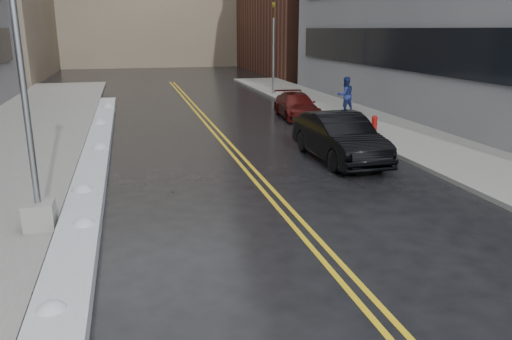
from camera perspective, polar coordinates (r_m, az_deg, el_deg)
ground at (r=10.39m, az=-6.45°, el=-9.69°), size 160.00×160.00×0.00m
sidewalk_west at (r=20.32m, az=-26.90°, el=1.64°), size 5.50×50.00×0.15m
sidewalk_east at (r=22.74m, az=15.54°, el=4.14°), size 4.00×50.00×0.15m
lane_line_left at (r=20.13m, az=-3.82°, el=3.02°), size 0.12×50.00×0.01m
lane_line_right at (r=20.18m, az=-2.98°, el=3.06°), size 0.12×50.00×0.01m
snow_ridge at (r=17.88m, az=-17.91°, el=1.18°), size 0.90×30.00×0.34m
lamppost at (r=11.66m, az=-24.62°, el=4.90°), size 0.65×0.65×7.62m
fire_hydrant at (r=22.17m, az=13.37°, el=5.25°), size 0.26×0.26×0.73m
traffic_signal at (r=34.70m, az=2.00°, el=14.08°), size 0.16×0.20×6.00m
pedestrian_east at (r=26.89m, az=10.17°, el=8.43°), size 1.01×0.83×1.91m
car_black at (r=17.60m, az=9.49°, el=3.70°), size 1.85×5.03×1.64m
car_maroon at (r=26.08m, az=4.66°, el=7.34°), size 2.11×4.47×1.26m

